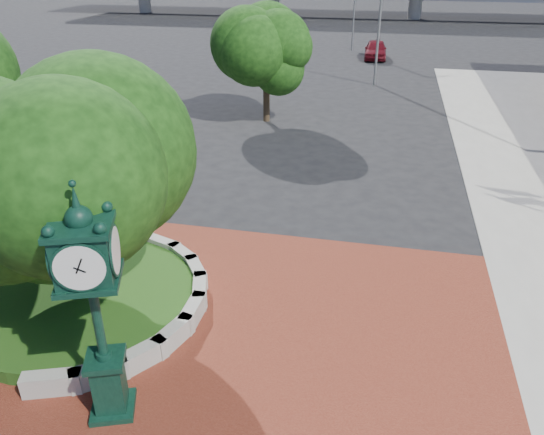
% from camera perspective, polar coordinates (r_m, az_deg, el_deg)
% --- Properties ---
extents(ground, '(200.00, 200.00, 0.00)m').
position_cam_1_polar(ground, '(13.72, -1.20, -12.12)').
color(ground, black).
rests_on(ground, ground).
extents(plaza, '(12.00, 12.00, 0.04)m').
position_cam_1_polar(plaza, '(12.97, -2.27, -14.77)').
color(plaza, maroon).
rests_on(plaza, ground).
extents(planter_wall, '(2.96, 6.77, 0.54)m').
position_cam_1_polar(planter_wall, '(14.31, -11.96, -9.56)').
color(planter_wall, '#9E9B93').
rests_on(planter_wall, ground).
extents(grass_bed, '(6.10, 6.10, 0.40)m').
position_cam_1_polar(grass_bed, '(15.35, -19.88, -8.30)').
color(grass_bed, '#1C4714').
rests_on(grass_bed, ground).
extents(tree_planter, '(5.20, 5.20, 6.33)m').
position_cam_1_polar(tree_planter, '(13.73, -22.15, 3.87)').
color(tree_planter, '#38281C').
rests_on(tree_planter, ground).
extents(tree_street, '(4.40, 4.40, 5.45)m').
position_cam_1_polar(tree_street, '(29.59, -0.62, 16.39)').
color(tree_street, '#38281C').
rests_on(tree_street, ground).
extents(post_clock, '(1.32, 1.32, 5.15)m').
position_cam_1_polar(post_clock, '(10.48, -18.63, -8.38)').
color(post_clock, black).
rests_on(post_clock, ground).
extents(parked_car, '(2.00, 4.63, 1.56)m').
position_cam_1_polar(parked_car, '(49.47, 11.07, 17.30)').
color(parked_car, maroon).
rests_on(parked_car, ground).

